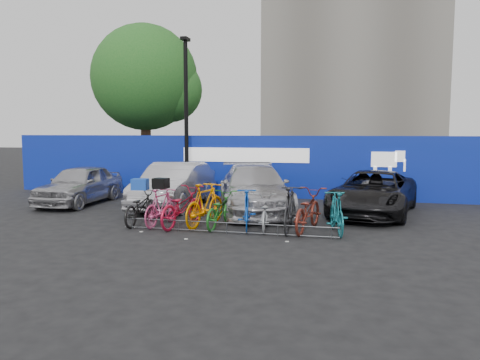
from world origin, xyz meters
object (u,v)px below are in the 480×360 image
(bike_3, at_px, (205,205))
(bike_5, at_px, (247,209))
(bike_8, at_px, (307,210))
(bike_9, at_px, (337,213))
(tree, at_px, (149,80))
(car_3, at_px, (373,193))
(car_1, at_px, (174,185))
(bike_4, at_px, (220,210))
(lamppost, at_px, (186,113))
(bike_6, at_px, (264,213))
(bike_rack, at_px, (227,227))
(car_0, at_px, (80,184))
(car_2, at_px, (254,189))
(bike_0, at_px, (141,207))
(bike_1, at_px, (161,207))
(bike_7, at_px, (290,209))
(bike_2, at_px, (182,207))

(bike_3, distance_m, bike_5, 1.18)
(bike_8, relative_size, bike_9, 1.16)
(tree, bearing_deg, bike_9, -46.56)
(car_3, height_order, bike_8, car_3)
(car_1, bearing_deg, bike_4, -50.49)
(lamppost, xyz_separation_m, bike_9, (5.90, -5.35, -2.73))
(bike_6, bearing_deg, bike_rack, 33.04)
(bike_rack, relative_size, car_0, 1.38)
(car_2, distance_m, bike_3, 2.72)
(bike_3, relative_size, bike_9, 1.11)
(car_2, relative_size, bike_3, 2.58)
(car_0, relative_size, bike_0, 2.20)
(bike_1, height_order, bike_8, bike_8)
(bike_7, bearing_deg, bike_6, -5.88)
(tree, bearing_deg, bike_6, -52.55)
(bike_2, bearing_deg, bike_rack, 168.74)
(car_0, bearing_deg, car_2, -2.26)
(car_1, distance_m, bike_4, 3.70)
(bike_6, height_order, bike_9, bike_9)
(bike_3, xyz_separation_m, bike_6, (1.64, -0.04, -0.14))
(tree, bearing_deg, bike_8, -48.52)
(bike_4, xyz_separation_m, bike_8, (2.33, 0.08, 0.07))
(lamppost, xyz_separation_m, bike_3, (2.39, -5.24, -2.67))
(car_0, height_order, bike_4, car_0)
(bike_6, bearing_deg, car_2, -80.48)
(bike_7, bearing_deg, bike_rack, 23.44)
(tree, bearing_deg, car_2, -47.09)
(car_0, relative_size, bike_2, 1.98)
(car_1, relative_size, bike_2, 2.24)
(car_1, distance_m, car_3, 6.50)
(bike_6, relative_size, bike_8, 0.83)
(bike_8, bearing_deg, bike_rack, 32.52)
(bike_4, bearing_deg, car_2, -93.25)
(car_3, distance_m, bike_2, 6.02)
(lamppost, distance_m, bike_2, 6.32)
(car_1, distance_m, bike_7, 5.16)
(bike_rack, bearing_deg, bike_3, 136.85)
(car_2, xyz_separation_m, car_3, (3.70, 0.38, -0.07))
(bike_2, bearing_deg, car_2, -106.14)
(bike_0, bearing_deg, car_2, -132.88)
(bike_0, relative_size, bike_4, 1.01)
(car_3, xyz_separation_m, bike_6, (-2.89, -3.01, -0.22))
(car_2, relative_size, bike_1, 2.99)
(car_0, xyz_separation_m, bike_4, (5.94, -2.78, -0.21))
(tree, xyz_separation_m, bike_8, (8.73, -9.87, -4.52))
(tree, height_order, bike_8, tree)
(bike_rack, distance_m, bike_1, 2.11)
(bike_0, relative_size, bike_5, 1.04)
(bike_0, xyz_separation_m, bike_6, (3.47, 0.11, -0.03))
(car_0, bearing_deg, bike_3, -27.31)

